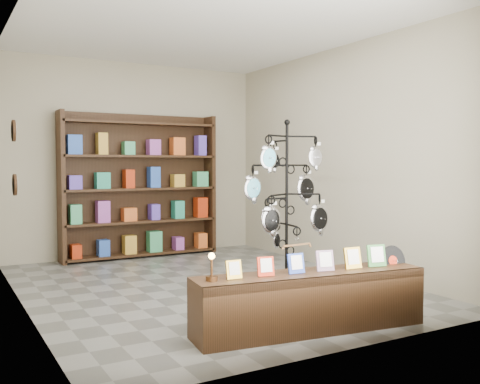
# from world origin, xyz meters

# --- Properties ---
(ground) EXTENTS (5.00, 5.00, 0.00)m
(ground) POSITION_xyz_m (0.00, 0.00, 0.00)
(ground) COLOR slate
(ground) RESTS_ON ground
(room_envelope) EXTENTS (5.00, 5.00, 5.00)m
(room_envelope) POSITION_xyz_m (0.00, 0.00, 1.85)
(room_envelope) COLOR #A9A088
(room_envelope) RESTS_ON ground
(display_tree) EXTENTS (0.98, 0.81, 1.91)m
(display_tree) POSITION_xyz_m (0.56, -0.85, 1.10)
(display_tree) COLOR black
(display_tree) RESTS_ON ground
(front_shelf) EXTENTS (2.11, 0.69, 0.73)m
(front_shelf) POSITION_xyz_m (0.03, -1.98, 0.26)
(front_shelf) COLOR black
(front_shelf) RESTS_ON ground
(back_shelving) EXTENTS (2.42, 0.36, 2.20)m
(back_shelving) POSITION_xyz_m (0.00, 2.30, 1.03)
(back_shelving) COLOR black
(back_shelving) RESTS_ON ground
(wall_clocks) EXTENTS (0.03, 0.24, 0.84)m
(wall_clocks) POSITION_xyz_m (-1.97, 0.80, 1.50)
(wall_clocks) COLOR black
(wall_clocks) RESTS_ON ground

